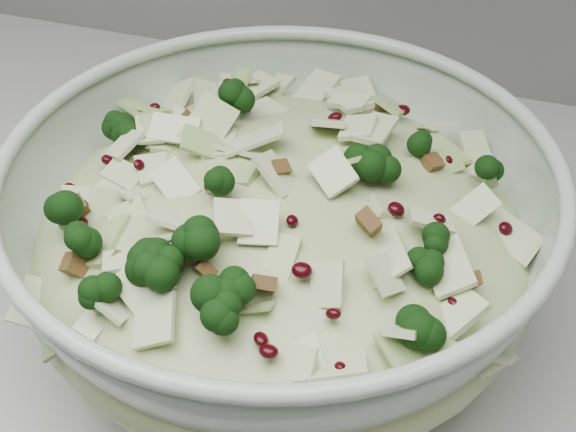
# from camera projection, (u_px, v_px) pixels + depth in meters

# --- Properties ---
(mixing_bowl) EXTENTS (0.46, 0.46, 0.15)m
(mixing_bowl) POSITION_uv_depth(u_px,v_px,m) (280.00, 242.00, 0.55)
(mixing_bowl) COLOR #A9BAAA
(mixing_bowl) RESTS_ON counter
(salad) EXTENTS (0.44, 0.44, 0.15)m
(salad) POSITION_uv_depth(u_px,v_px,m) (280.00, 216.00, 0.54)
(salad) COLOR #B2C285
(salad) RESTS_ON mixing_bowl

